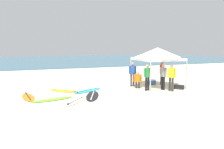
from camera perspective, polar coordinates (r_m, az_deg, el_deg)
The scene contains 17 objects.
ground_plane at distance 13.68m, azimuth 1.32°, elevation -4.38°, with size 80.00×80.00×0.00m, color beige.
sea at distance 45.45m, azimuth -14.67°, elevation 3.81°, with size 80.00×36.00×0.10m, color #386B84.
canopy_tent at distance 15.07m, azimuth 12.15°, elevation 5.71°, with size 2.86×2.86×2.75m.
surfboard_orange at distance 12.76m, azimuth -21.55°, elevation -5.63°, with size 0.90×2.26×0.19m.
surfboard_lime at distance 11.81m, azimuth -15.67°, elevation -6.42°, with size 2.29×1.09×0.19m.
surfboard_yellow at distance 13.80m, azimuth -12.79°, elevation -4.31°, with size 1.85×1.79×0.19m.
surfboard_black at distance 12.23m, azimuth -5.25°, elevation -5.68°, with size 1.53×2.62×0.19m.
surfboard_cyan at distance 13.63m, azimuth -6.45°, elevation -4.32°, with size 2.24×1.61×0.19m.
surfboard_white at distance 11.15m, azimuth -9.72°, elevation -7.06°, with size 1.62×1.82×0.19m.
person_yellow at distance 13.89m, azimuth 15.65°, elevation -0.34°, with size 0.37×0.49×1.71m.
person_red at distance 16.31m, azimuth 13.20°, elevation 0.88°, with size 0.45×0.40×1.71m.
person_green at distance 13.74m, azimuth 9.47°, elevation -0.25°, with size 0.55×0.26×1.71m.
person_grey at distance 14.18m, azimuth 13.55°, elevation -0.12°, with size 0.28×0.54×1.71m.
person_blue at distance 15.05m, azimuth 5.51°, elevation 0.50°, with size 0.54×0.28×1.71m.
person_orange at distance 14.44m, azimuth 6.89°, elevation -1.16°, with size 0.48×0.38×1.20m.
gear_bag_near_tent at distance 14.88m, azimuth 17.55°, elevation -3.21°, with size 0.60×0.32×0.28m, color #232328.
cooler_box at distance 16.05m, azimuth 10.61°, elevation -2.01°, with size 0.50×0.36×0.39m.
Camera 1 is at (-5.12, -12.36, 2.83)m, focal length 34.11 mm.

